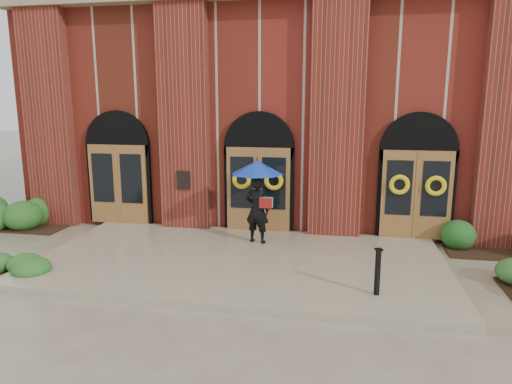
% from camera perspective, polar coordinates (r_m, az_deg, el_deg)
% --- Properties ---
extents(ground, '(90.00, 90.00, 0.00)m').
position_cam_1_polar(ground, '(11.40, -2.22, -9.18)').
color(ground, gray).
rests_on(ground, ground).
extents(landing, '(10.00, 5.30, 0.15)m').
position_cam_1_polar(landing, '(11.51, -2.06, -8.57)').
color(landing, tan).
rests_on(landing, ground).
extents(church_building, '(16.20, 12.53, 7.00)m').
position_cam_1_polar(church_building, '(19.34, 3.58, 9.86)').
color(church_building, maroon).
rests_on(church_building, ground).
extents(man_with_umbrella, '(1.70, 1.70, 2.27)m').
position_cam_1_polar(man_with_umbrella, '(12.31, 0.17, 0.81)').
color(man_with_umbrella, black).
rests_on(man_with_umbrella, landing).
extents(metal_post, '(0.17, 0.17, 0.97)m').
position_cam_1_polar(metal_post, '(9.55, 14.96, -9.48)').
color(metal_post, black).
rests_on(metal_post, landing).
extents(hedge_wall_left, '(3.36, 1.34, 0.86)m').
position_cam_1_polar(hedge_wall_left, '(16.72, -28.18, -2.32)').
color(hedge_wall_left, '#24541C').
rests_on(hedge_wall_left, ground).
extents(hedge_wall_right, '(2.97, 1.19, 0.76)m').
position_cam_1_polar(hedge_wall_right, '(13.85, 29.27, -5.25)').
color(hedge_wall_right, '#1E4E1B').
rests_on(hedge_wall_right, ground).
extents(hedge_front_left, '(1.25, 1.07, 0.44)m').
position_cam_1_polar(hedge_front_left, '(12.24, -28.20, -8.01)').
color(hedge_front_left, '#26591E').
rests_on(hedge_front_left, ground).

